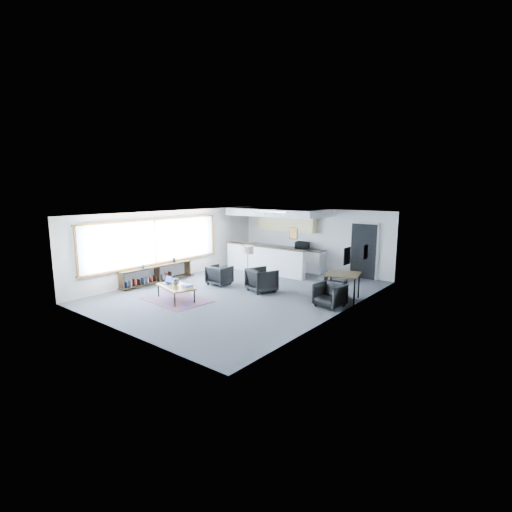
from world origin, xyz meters
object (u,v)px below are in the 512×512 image
Objects in this scene: ceramic_pot at (175,282)px; armchair_left at (220,274)px; laptop at (168,281)px; dining_table at (342,276)px; dining_chair_far at (335,289)px; book_stack at (187,286)px; floor_lamp at (248,251)px; dining_chair_near at (330,296)px; coffee_table at (176,287)px; microwave at (302,244)px; armchair_right at (262,279)px.

ceramic_pot is 0.32× the size of armchair_left.
dining_table reaches higher than laptop.
laptop is 0.56× the size of dining_chair_far.
ceramic_pot reaches higher than laptop.
laptop is 0.43m from ceramic_pot.
dining_table is at bearing 41.15° from book_stack.
armchair_left is 0.53× the size of floor_lamp.
dining_table is at bearing 100.18° from dining_chair_near.
dining_chair_far is at bearing -168.82° from armchair_left.
dining_chair_far is at bearing 43.61° from book_stack.
coffee_table is 1.98× the size of armchair_left.
book_stack is 4.58m from dining_chair_far.
dining_table reaches higher than book_stack.
ceramic_pot is at bearing -105.06° from microwave.
ceramic_pot is 0.47m from book_stack.
armchair_right reaches higher than armchair_left.
laptop is 5.05m from dining_chair_near.
coffee_table is 1.75× the size of armchair_right.
floor_lamp reaches higher than armchair_left.
microwave is at bearing 73.59° from laptop.
coffee_table is at bearing 94.23° from armchair_left.
laptop is 0.23× the size of floor_lamp.
dining_chair_near is at bearing 32.15° from book_stack.
ceramic_pot is 0.28× the size of armchair_right.
book_stack is at bearing -139.88° from dining_chair_near.
book_stack is at bearing 8.47° from ceramic_pot.
laptop is 2.94m from floor_lamp.
coffee_table is at bearing -104.71° from microwave.
laptop is 0.51× the size of dining_chair_near.
microwave is at bearing 138.10° from dining_table.
book_stack is at bearing -2.95° from laptop.
armchair_right reaches higher than book_stack.
microwave reaches higher than book_stack.
dining_table is (4.29, 0.99, 0.38)m from armchair_left.
floor_lamp is at bearing 4.31° from armchair_right.
armchair_right is (1.92, 2.38, -0.08)m from laptop.
dining_table is 0.53m from dining_chair_far.
dining_chair_near is (3.38, -0.32, -0.93)m from floor_lamp.
dining_chair_near is at bearing 21.91° from laptop.
armchair_left reaches higher than laptop.
dining_chair_near is at bearing 178.69° from armchair_left.
armchair_left is at bearing 108.57° from book_stack.
dining_chair_near is (4.32, 0.14, -0.05)m from armchair_left.
dining_table is (4.03, 3.19, 0.20)m from ceramic_pot.
dining_chair_far is at bearing 40.50° from ceramic_pot.
floor_lamp is at bearing -157.22° from armchair_left.
armchair_right is at bearing -173.81° from dining_chair_near.
microwave is (0.09, 3.46, -0.14)m from floor_lamp.
floor_lamp is 2.68× the size of microwave.
laptop is at bearing 20.78° from dining_chair_far.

